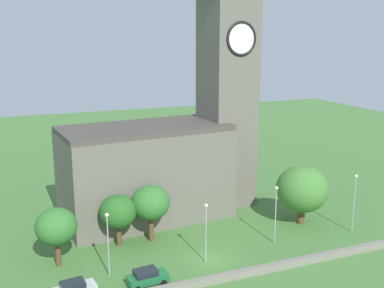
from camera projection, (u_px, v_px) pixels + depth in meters
The scene contains 12 objects.
ground_plane at pixel (167, 215), 68.00m from camera, with size 200.00×200.00×0.00m, color #477538.
church at pixel (173, 143), 67.25m from camera, with size 29.58×13.88×35.60m.
quay_barrier at pixel (228, 277), 49.77m from camera, with size 57.69×0.70×0.83m, color gray.
car_green at pixel (147, 277), 48.74m from camera, with size 4.34×2.43×1.76m.
streetlamp_west_mid at pixel (108, 235), 49.70m from camera, with size 0.44×0.44×7.24m.
streetlamp_central at pixel (206, 224), 52.79m from camera, with size 0.44×0.44×7.11m.
streetlamp_east_mid at pixel (276, 206), 57.63m from camera, with size 0.44×0.44×7.51m.
streetlamp_east_end at pixel (355, 195), 61.02m from camera, with size 0.44×0.44×7.94m.
tree_by_tower at pixel (118, 212), 57.21m from camera, with size 4.59×4.59×6.52m.
tree_riverside_east at pixel (302, 189), 63.97m from camera, with size 7.11×7.11×8.19m.
tree_churchyard at pixel (56, 227), 52.09m from camera, with size 4.66×4.66×6.80m.
tree_riverside_west at pixel (151, 203), 58.44m from camera, with size 4.85×4.85×7.27m.
Camera 1 is at (-20.61, -45.63, 25.37)m, focal length 43.80 mm.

